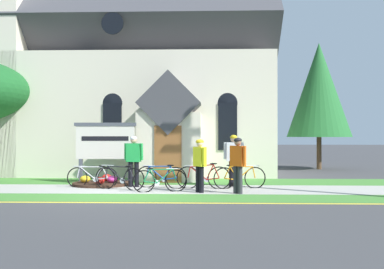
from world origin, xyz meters
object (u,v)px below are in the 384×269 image
(bicycle_white, at_px, (161,177))
(roadside_conifer, at_px, (319,90))
(bicycle_yellow, at_px, (240,177))
(church_sign, at_px, (105,143))
(bicycle_red, at_px, (93,177))
(bicycle_silver, at_px, (204,177))
(cyclist_in_blue_jersey, at_px, (238,161))
(bicycle_blue, at_px, (120,178))
(bicycle_green, at_px, (160,180))
(cyclist_in_red_jersey, at_px, (234,156))
(cyclist_in_yellow_jersey, at_px, (200,162))
(cyclist_in_white_jersey, at_px, (134,157))

(bicycle_white, height_order, roadside_conifer, roadside_conifer)
(bicycle_yellow, bearing_deg, church_sign, 163.63)
(bicycle_red, bearing_deg, bicycle_white, -1.44)
(bicycle_silver, relative_size, roadside_conifer, 0.27)
(bicycle_silver, bearing_deg, cyclist_in_blue_jersey, -49.50)
(bicycle_white, xyz_separation_m, bicycle_blue, (-1.28, -0.46, 0.00))
(bicycle_white, bearing_deg, roadside_conifer, 49.31)
(bicycle_blue, bearing_deg, bicycle_silver, 7.20)
(bicycle_green, height_order, bicycle_red, bicycle_green)
(cyclist_in_blue_jersey, bearing_deg, bicycle_silver, 130.50)
(bicycle_green, height_order, roadside_conifer, roadside_conifer)
(bicycle_silver, xyz_separation_m, bicycle_white, (-1.39, 0.12, -0.01))
(bicycle_green, distance_m, bicycle_white, 0.99)
(church_sign, xyz_separation_m, bicycle_blue, (0.89, -1.84, -1.08))
(bicycle_red, distance_m, cyclist_in_blue_jersey, 4.94)
(bicycle_green, bearing_deg, church_sign, 133.23)
(bicycle_white, height_order, cyclist_in_red_jersey, cyclist_in_red_jersey)
(bicycle_white, height_order, cyclist_in_yellow_jersey, cyclist_in_yellow_jersey)
(bicycle_yellow, xyz_separation_m, cyclist_in_white_jersey, (-3.52, 0.29, 0.64))
(cyclist_in_white_jersey, bearing_deg, church_sign, 137.88)
(church_sign, relative_size, roadside_conifer, 0.34)
(bicycle_blue, bearing_deg, cyclist_in_red_jersey, 14.66)
(cyclist_in_red_jersey, distance_m, cyclist_in_yellow_jersey, 1.96)
(bicycle_silver, distance_m, cyclist_in_blue_jersey, 1.68)
(bicycle_red, bearing_deg, cyclist_in_blue_jersey, -16.31)
(roadside_conifer, bearing_deg, bicycle_white, -130.69)
(bicycle_blue, bearing_deg, bicycle_green, -21.54)
(cyclist_in_white_jersey, bearing_deg, bicycle_red, -170.33)
(bicycle_green, relative_size, cyclist_in_red_jersey, 0.94)
(cyclist_in_yellow_jersey, bearing_deg, church_sign, 144.32)
(bicycle_red, relative_size, cyclist_in_blue_jersey, 1.04)
(bicycle_blue, xyz_separation_m, cyclist_in_blue_jersey, (3.70, -0.86, 0.59))
(bicycle_yellow, relative_size, roadside_conifer, 0.26)
(cyclist_in_white_jersey, bearing_deg, bicycle_silver, -9.81)
(bicycle_silver, xyz_separation_m, roadside_conifer, (5.90, 8.61, 3.71))
(church_sign, distance_m, cyclist_in_red_jersey, 4.68)
(bicycle_silver, height_order, bicycle_yellow, bicycle_silver)
(bicycle_silver, distance_m, bicycle_white, 1.40)
(bicycle_silver, height_order, cyclist_in_blue_jersey, cyclist_in_blue_jersey)
(bicycle_yellow, bearing_deg, cyclist_in_yellow_jersey, -139.65)
(bicycle_blue, height_order, roadside_conifer, roadside_conifer)
(bicycle_yellow, height_order, cyclist_in_blue_jersey, cyclist_in_blue_jersey)
(bicycle_white, relative_size, cyclist_in_red_jersey, 0.98)
(church_sign, bearing_deg, cyclist_in_blue_jersey, -30.47)
(cyclist_in_white_jersey, xyz_separation_m, roadside_conifer, (8.26, 8.20, 3.08))
(church_sign, bearing_deg, cyclist_in_red_jersey, -10.85)
(church_sign, xyz_separation_m, bicycle_white, (2.17, -1.38, -1.09))
(bicycle_white, xyz_separation_m, cyclist_in_red_jersey, (2.41, 0.50, 0.66))
(cyclist_in_white_jersey, bearing_deg, roadside_conifer, 44.81)
(bicycle_red, relative_size, bicycle_white, 1.00)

